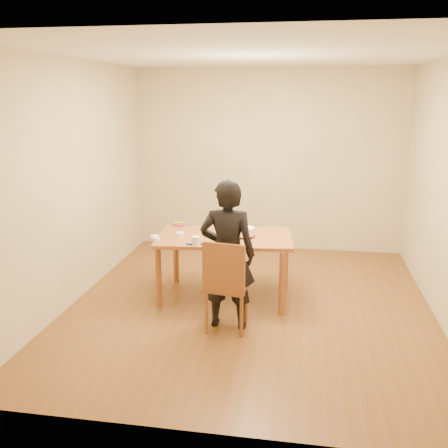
% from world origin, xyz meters
% --- Properties ---
extents(room_shell, '(4.00, 4.50, 2.70)m').
position_xyz_m(room_shell, '(0.00, 0.34, 1.35)').
color(room_shell, brown).
rests_on(room_shell, ground).
extents(dining_table, '(1.60, 1.05, 0.04)m').
position_xyz_m(dining_table, '(-0.32, 0.18, 0.73)').
color(dining_table, brown).
rests_on(dining_table, floor).
extents(dining_chair, '(0.46, 0.46, 0.04)m').
position_xyz_m(dining_chair, '(-0.17, -0.60, 0.45)').
color(dining_chair, brown).
rests_on(dining_chair, floor).
extents(cake_plate, '(0.26, 0.26, 0.02)m').
position_xyz_m(cake_plate, '(-0.10, 0.18, 0.76)').
color(cake_plate, red).
rests_on(cake_plate, dining_table).
extents(cake, '(0.24, 0.24, 0.08)m').
position_xyz_m(cake, '(-0.10, 0.18, 0.81)').
color(cake, white).
rests_on(cake, cake_plate).
extents(frosting_dome, '(0.24, 0.24, 0.03)m').
position_xyz_m(frosting_dome, '(-0.10, 0.18, 0.86)').
color(frosting_dome, white).
rests_on(frosting_dome, cake).
extents(frosting_tub, '(0.10, 0.10, 0.09)m').
position_xyz_m(frosting_tub, '(-0.57, -0.20, 0.79)').
color(frosting_tub, white).
rests_on(frosting_tub, dining_table).
extents(frosting_lid, '(0.09, 0.09, 0.01)m').
position_xyz_m(frosting_lid, '(-0.64, -0.21, 0.75)').
color(frosting_lid, '#171695').
rests_on(frosting_lid, dining_table).
extents(frosting_dollop, '(0.04, 0.04, 0.02)m').
position_xyz_m(frosting_dollop, '(-0.64, -0.21, 0.77)').
color(frosting_dollop, white).
rests_on(frosting_dollop, frosting_lid).
extents(ramekin_green, '(0.07, 0.07, 0.04)m').
position_xyz_m(ramekin_green, '(-1.03, -0.14, 0.77)').
color(ramekin_green, white).
rests_on(ramekin_green, dining_table).
extents(ramekin_yellow, '(0.08, 0.08, 0.04)m').
position_xyz_m(ramekin_yellow, '(-0.82, 0.09, 0.77)').
color(ramekin_yellow, white).
rests_on(ramekin_yellow, dining_table).
extents(ramekin_multi, '(0.09, 0.09, 0.04)m').
position_xyz_m(ramekin_multi, '(-1.06, -0.09, 0.77)').
color(ramekin_multi, white).
rests_on(ramekin_multi, dining_table).
extents(candy_box_pink, '(0.15, 0.09, 0.02)m').
position_xyz_m(candy_box_pink, '(-0.94, 0.53, 0.76)').
color(candy_box_pink, '#E53681').
rests_on(candy_box_pink, dining_table).
extents(candy_box_green, '(0.14, 0.08, 0.02)m').
position_xyz_m(candy_box_green, '(-0.95, 0.53, 0.78)').
color(candy_box_green, '#3E971B').
rests_on(candy_box_green, candy_box_pink).
extents(spatula, '(0.18, 0.06, 0.01)m').
position_xyz_m(spatula, '(-0.49, -0.19, 0.75)').
color(spatula, black).
rests_on(spatula, dining_table).
extents(person, '(0.56, 0.37, 1.53)m').
position_xyz_m(person, '(-0.17, -0.55, 0.77)').
color(person, black).
rests_on(person, floor).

